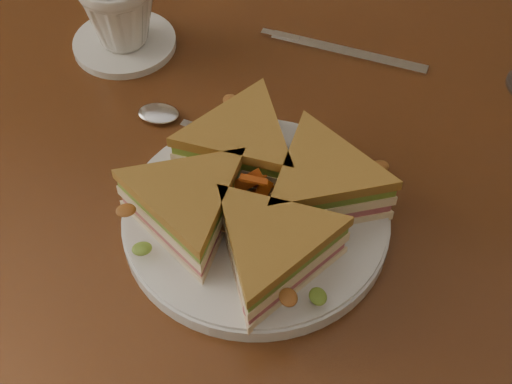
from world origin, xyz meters
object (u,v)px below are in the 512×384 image
saucer (125,43)px  coffee_cup (119,10)px  table (263,241)px  sandwich_wedges (256,195)px  knife (337,50)px  spoon (176,120)px  plate (256,219)px

saucer → coffee_cup: 0.05m
table → coffee_cup: (-0.21, 0.20, 0.15)m
sandwich_wedges → knife: size_ratio=1.48×
knife → spoon: bearing=-126.2°
sandwich_wedges → knife: bearing=80.2°
plate → saucer: plate is taller
spoon → coffee_cup: size_ratio=1.89×
saucer → table: bearing=-42.4°
plate → knife: (0.05, 0.28, -0.01)m
plate → spoon: 0.17m
knife → saucer: saucer is taller
spoon → saucer: bearing=143.0°
saucer → sandwich_wedges: bearing=-48.7°
table → saucer: 0.31m
sandwich_wedges → knife: 0.29m
saucer → coffee_cup: size_ratio=1.35×
coffee_cup → sandwich_wedges: bearing=-59.5°
coffee_cup → spoon: bearing=-61.4°
spoon → saucer: 0.16m
plate → saucer: 0.33m
spoon → sandwich_wedges: bearing=-33.3°
plate → coffee_cup: coffee_cup is taller
table → plate: 0.12m
sandwich_wedges → spoon: (-0.12, 0.12, -0.04)m
table → coffee_cup: size_ratio=12.54×
plate → sandwich_wedges: size_ratio=0.85×
table → knife: knife is taller
spoon → coffee_cup: (-0.10, 0.12, 0.05)m
plate → coffee_cup: 0.33m
plate → coffee_cup: bearing=131.3°
knife → coffee_cup: size_ratio=2.24×
plate → knife: bearing=80.2°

